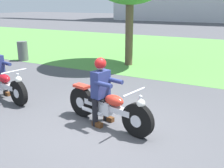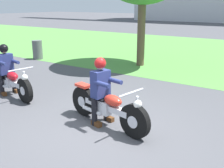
{
  "view_description": "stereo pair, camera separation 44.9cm",
  "coord_description": "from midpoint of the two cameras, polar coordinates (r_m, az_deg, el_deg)",
  "views": [
    {
      "loc": [
        2.49,
        -4.11,
        2.44
      ],
      "look_at": [
        0.04,
        0.45,
        0.85
      ],
      "focal_mm": 41.98,
      "sensor_mm": 36.0,
      "label": 1
    },
    {
      "loc": [
        2.87,
        -3.88,
        2.44
      ],
      "look_at": [
        0.04,
        0.45,
        0.85
      ],
      "focal_mm": 41.98,
      "sensor_mm": 36.0,
      "label": 2
    }
  ],
  "objects": [
    {
      "name": "grass_verge",
      "position": [
        14.42,
        17.26,
        6.6
      ],
      "size": [
        60.0,
        12.0,
        0.01
      ],
      "primitive_type": "cube",
      "color": "#549342",
      "rests_on": "ground"
    },
    {
      "name": "ground",
      "position": [
        5.39,
        -5.06,
        -9.89
      ],
      "size": [
        120.0,
        120.0,
        0.0
      ],
      "primitive_type": "plane",
      "color": "#4C4C51"
    },
    {
      "name": "rider_lead",
      "position": [
        5.36,
        -4.74,
        -0.47
      ],
      "size": [
        0.61,
        0.54,
        1.42
      ],
      "rotation": [
        0.0,
        0.0,
        -0.21
      ],
      "color": "black",
      "rests_on": "ground"
    },
    {
      "name": "trash_can",
      "position": [
        12.44,
        -19.86,
        6.76
      ],
      "size": [
        0.44,
        0.44,
        0.85
      ],
      "primitive_type": "cylinder",
      "color": "#595E5B",
      "rests_on": "ground"
    },
    {
      "name": "motorcycle_follow",
      "position": [
        7.64,
        -24.49,
        -0.03
      ],
      "size": [
        2.26,
        0.78,
        0.88
      ],
      "rotation": [
        0.0,
        0.0,
        -0.21
      ],
      "color": "black",
      "rests_on": "ground"
    },
    {
      "name": "motorcycle_lead",
      "position": [
        5.39,
        -3.37,
        -5.13
      ],
      "size": [
        2.16,
        0.75,
        0.9
      ],
      "rotation": [
        0.0,
        0.0,
        -0.21
      ],
      "color": "black",
      "rests_on": "ground"
    }
  ]
}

